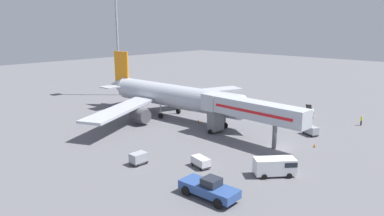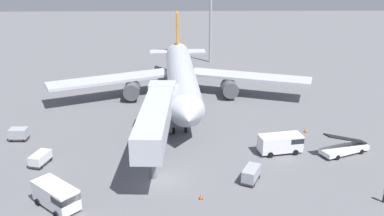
{
  "view_description": "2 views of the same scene",
  "coord_description": "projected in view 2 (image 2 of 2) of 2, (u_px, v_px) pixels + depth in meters",
  "views": [
    {
      "loc": [
        -47.33,
        -26.09,
        18.52
      ],
      "look_at": [
        0.92,
        19.13,
        3.06
      ],
      "focal_mm": 33.7,
      "sensor_mm": 36.0,
      "label": 1
    },
    {
      "loc": [
        2.45,
        -38.15,
        22.03
      ],
      "look_at": [
        3.64,
        17.4,
        1.71
      ],
      "focal_mm": 38.1,
      "sensor_mm": 36.0,
      "label": 2
    }
  ],
  "objects": [
    {
      "name": "belt_loader_truck",
      "position": [
        344.0,
        148.0,
        48.84
      ],
      "size": [
        6.48,
        4.25,
        3.04
      ],
      "color": "white",
      "rests_on": "ground"
    },
    {
      "name": "jet_bridge",
      "position": [
        157.0,
        115.0,
        47.11
      ],
      "size": [
        4.02,
        19.2,
        6.86
      ],
      "color": "#B2B7C1",
      "rests_on": "ground"
    },
    {
      "name": "service_van_rear_right",
      "position": [
        281.0,
        143.0,
        48.96
      ],
      "size": [
        5.46,
        3.0,
        2.28
      ],
      "color": "white",
      "rests_on": "ground"
    },
    {
      "name": "safety_cone_bravo",
      "position": [
        306.0,
        130.0,
        55.08
      ],
      "size": [
        0.44,
        0.44,
        0.67
      ],
      "color": "black",
      "rests_on": "ground"
    },
    {
      "name": "service_van_mid_center",
      "position": [
        57.0,
        195.0,
        38.05
      ],
      "size": [
        5.19,
        4.94,
        2.27
      ],
      "color": "white",
      "rests_on": "ground"
    },
    {
      "name": "safety_cone_alpha",
      "position": [
        182.0,
        114.0,
        60.64
      ],
      "size": [
        0.46,
        0.46,
        0.69
      ],
      "color": "black",
      "rests_on": "ground"
    },
    {
      "name": "baggage_cart_far_right",
      "position": [
        19.0,
        134.0,
        52.49
      ],
      "size": [
        2.2,
        1.51,
        1.6
      ],
      "color": "#38383D",
      "rests_on": "ground"
    },
    {
      "name": "safety_cone_charlie",
      "position": [
        201.0,
        196.0,
        39.73
      ],
      "size": [
        0.38,
        0.38,
        0.59
      ],
      "color": "black",
      "rests_on": "ground"
    },
    {
      "name": "baggage_cart_near_right",
      "position": [
        40.0,
        158.0,
        46.23
      ],
      "size": [
        2.02,
        3.0,
        1.38
      ],
      "color": "#38383D",
      "rests_on": "ground"
    },
    {
      "name": "ground_plane",
      "position": [
        161.0,
        179.0,
        43.34
      ],
      "size": [
        300.0,
        300.0,
        0.0
      ],
      "primitive_type": "plane",
      "color": "slate"
    },
    {
      "name": "airplane_at_gate",
      "position": [
        181.0,
        75.0,
        66.33
      ],
      "size": [
        43.8,
        40.41,
        12.53
      ],
      "color": "#B7BCC6",
      "rests_on": "ground"
    },
    {
      "name": "baggage_cart_far_left",
      "position": [
        251.0,
        174.0,
        42.67
      ],
      "size": [
        2.38,
        3.03,
        1.59
      ],
      "color": "#38383D",
      "rests_on": "ground"
    }
  ]
}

